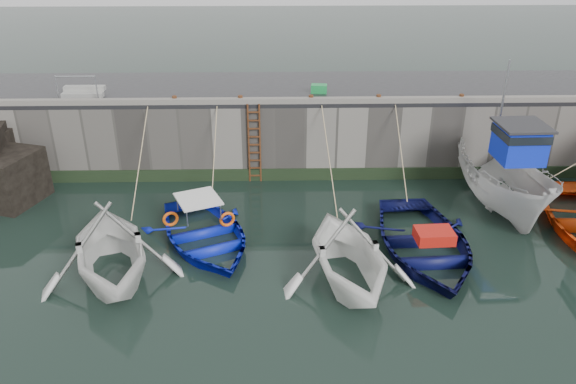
{
  "coord_description": "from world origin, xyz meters",
  "views": [
    {
      "loc": [
        -1.15,
        -10.56,
        9.52
      ],
      "look_at": [
        -0.76,
        6.43,
        1.2
      ],
      "focal_mm": 35.0,
      "sensor_mm": 36.0,
      "label": 1
    }
  ],
  "objects_px": {
    "boat_near_white": "(114,276)",
    "boat_far_white": "(504,181)",
    "bollard_c": "(311,99)",
    "bollard_e": "(461,98)",
    "boat_near_blacktrim": "(346,281)",
    "boat_near_navy": "(423,252)",
    "bollard_a": "(175,100)",
    "boat_near_blue": "(205,242)",
    "bollard_d": "(379,98)",
    "bollard_b": "(240,99)",
    "ladder": "(254,144)",
    "fish_crate": "(319,89)"
  },
  "relations": [
    {
      "from": "boat_near_white",
      "to": "boat_far_white",
      "type": "xyz_separation_m",
      "value": [
        13.03,
        4.2,
        1.03
      ]
    },
    {
      "from": "bollard_c",
      "to": "bollard_e",
      "type": "xyz_separation_m",
      "value": [
        5.8,
        0.0,
        0.0
      ]
    },
    {
      "from": "boat_near_blacktrim",
      "to": "boat_far_white",
      "type": "height_order",
      "value": "boat_far_white"
    },
    {
      "from": "bollard_c",
      "to": "boat_far_white",
      "type": "bearing_deg",
      "value": -21.75
    },
    {
      "from": "boat_near_navy",
      "to": "bollard_a",
      "type": "height_order",
      "value": "bollard_a"
    },
    {
      "from": "bollard_c",
      "to": "bollard_e",
      "type": "distance_m",
      "value": 5.8
    },
    {
      "from": "boat_near_white",
      "to": "boat_near_blacktrim",
      "type": "relative_size",
      "value": 1.04
    },
    {
      "from": "boat_near_blue",
      "to": "boat_far_white",
      "type": "bearing_deg",
      "value": -11.1
    },
    {
      "from": "boat_near_blacktrim",
      "to": "bollard_d",
      "type": "bearing_deg",
      "value": 65.43
    },
    {
      "from": "boat_far_white",
      "to": "boat_near_blacktrim",
      "type": "bearing_deg",
      "value": -144.99
    },
    {
      "from": "bollard_d",
      "to": "bollard_a",
      "type": "bearing_deg",
      "value": 180.0
    },
    {
      "from": "boat_near_blue",
      "to": "bollard_c",
      "type": "bearing_deg",
      "value": 30.29
    },
    {
      "from": "boat_near_white",
      "to": "bollard_b",
      "type": "height_order",
      "value": "bollard_b"
    },
    {
      "from": "boat_near_blue",
      "to": "bollard_d",
      "type": "bearing_deg",
      "value": 15.22
    },
    {
      "from": "bollard_e",
      "to": "bollard_d",
      "type": "bearing_deg",
      "value": 180.0
    },
    {
      "from": "bollard_a",
      "to": "ladder",
      "type": "bearing_deg",
      "value": -6.38
    },
    {
      "from": "bollard_a",
      "to": "bollard_d",
      "type": "xyz_separation_m",
      "value": [
        7.8,
        0.0,
        0.0
      ]
    },
    {
      "from": "boat_near_blacktrim",
      "to": "boat_far_white",
      "type": "bearing_deg",
      "value": 26.85
    },
    {
      "from": "boat_near_blue",
      "to": "boat_far_white",
      "type": "height_order",
      "value": "boat_far_white"
    },
    {
      "from": "boat_far_white",
      "to": "bollard_b",
      "type": "bearing_deg",
      "value": 162.44
    },
    {
      "from": "boat_near_blacktrim",
      "to": "fish_crate",
      "type": "xyz_separation_m",
      "value": [
        -0.26,
        8.63,
        3.32
      ]
    },
    {
      "from": "boat_near_navy",
      "to": "bollard_e",
      "type": "height_order",
      "value": "bollard_e"
    },
    {
      "from": "bollard_d",
      "to": "boat_far_white",
      "type": "bearing_deg",
      "value": -32.75
    },
    {
      "from": "boat_near_white",
      "to": "boat_near_navy",
      "type": "distance_m",
      "value": 9.52
    },
    {
      "from": "bollard_b",
      "to": "bollard_a",
      "type": "bearing_deg",
      "value": 180.0
    },
    {
      "from": "boat_far_white",
      "to": "bollard_a",
      "type": "xyz_separation_m",
      "value": [
        -12.04,
        2.73,
        2.27
      ]
    },
    {
      "from": "boat_near_blacktrim",
      "to": "bollard_b",
      "type": "height_order",
      "value": "bollard_b"
    },
    {
      "from": "boat_near_white",
      "to": "bollard_b",
      "type": "distance_m",
      "value": 8.43
    },
    {
      "from": "bollard_c",
      "to": "ladder",
      "type": "bearing_deg",
      "value": -171.33
    },
    {
      "from": "boat_near_blue",
      "to": "fish_crate",
      "type": "bearing_deg",
      "value": 33.72
    },
    {
      "from": "boat_near_navy",
      "to": "bollard_d",
      "type": "distance_m",
      "value": 6.69
    },
    {
      "from": "fish_crate",
      "to": "bollard_d",
      "type": "distance_m",
      "value": 2.56
    },
    {
      "from": "bollard_c",
      "to": "boat_near_blacktrim",
      "type": "bearing_deg",
      "value": -84.83
    },
    {
      "from": "bollard_d",
      "to": "bollard_c",
      "type": "bearing_deg",
      "value": 180.0
    },
    {
      "from": "boat_near_white",
      "to": "boat_near_blacktrim",
      "type": "xyz_separation_m",
      "value": [
        6.84,
        -0.39,
        0.0
      ]
    },
    {
      "from": "bollard_a",
      "to": "bollard_b",
      "type": "distance_m",
      "value": 2.5
    },
    {
      "from": "bollard_a",
      "to": "bollard_c",
      "type": "height_order",
      "value": "same"
    },
    {
      "from": "bollard_b",
      "to": "bollard_c",
      "type": "bearing_deg",
      "value": 0.0
    },
    {
      "from": "bollard_a",
      "to": "bollard_b",
      "type": "bearing_deg",
      "value": 0.0
    },
    {
      "from": "boat_far_white",
      "to": "fish_crate",
      "type": "distance_m",
      "value": 7.94
    },
    {
      "from": "fish_crate",
      "to": "boat_near_blue",
      "type": "bearing_deg",
      "value": -115.59
    },
    {
      "from": "bollard_a",
      "to": "bollard_c",
      "type": "xyz_separation_m",
      "value": [
        5.2,
        0.0,
        0.0
      ]
    },
    {
      "from": "ladder",
      "to": "boat_near_blacktrim",
      "type": "height_order",
      "value": "ladder"
    },
    {
      "from": "ladder",
      "to": "boat_near_blue",
      "type": "bearing_deg",
      "value": -107.67
    },
    {
      "from": "bollard_b",
      "to": "boat_near_blue",
      "type": "bearing_deg",
      "value": -101.19
    },
    {
      "from": "fish_crate",
      "to": "boat_near_navy",
      "type": "bearing_deg",
      "value": -60.7
    },
    {
      "from": "boat_near_blue",
      "to": "fish_crate",
      "type": "distance_m",
      "value": 8.25
    },
    {
      "from": "boat_near_blue",
      "to": "bollard_c",
      "type": "height_order",
      "value": "bollard_c"
    },
    {
      "from": "boat_far_white",
      "to": "fish_crate",
      "type": "bearing_deg",
      "value": 146.31
    },
    {
      "from": "bollard_a",
      "to": "bollard_d",
      "type": "bearing_deg",
      "value": 0.0
    }
  ]
}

